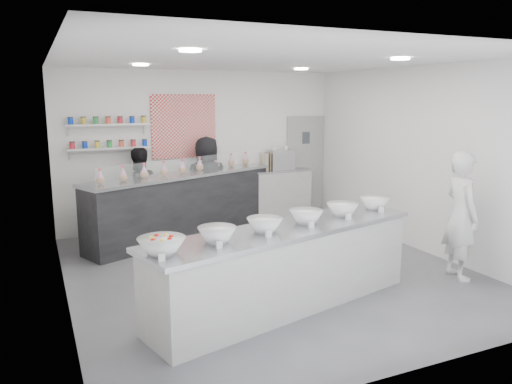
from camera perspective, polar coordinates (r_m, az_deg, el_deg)
floor at (r=7.39m, az=1.34°, el=-8.97°), size 6.00×6.00×0.00m
ceiling at (r=6.97m, az=1.45°, el=14.93°), size 6.00×6.00×0.00m
back_wall at (r=9.79m, az=-6.23°, el=4.89°), size 5.50×0.00×5.50m
left_wall at (r=6.35m, az=-21.60°, el=1.00°), size 0.00×6.00×6.00m
right_wall at (r=8.57m, az=18.26°, el=3.57°), size 0.00×6.00×6.00m
back_door at (r=10.75m, az=5.62°, el=3.01°), size 0.88×0.04×2.10m
pattern_panel at (r=9.63m, az=-8.24°, el=7.43°), size 1.25×0.03×1.20m
jar_shelf_lower at (r=9.30m, az=-16.39°, el=4.82°), size 1.45×0.22×0.04m
jar_shelf_upper at (r=9.27m, az=-16.53°, el=7.40°), size 1.45×0.22×0.04m
preserve_jars at (r=9.26m, az=-16.47°, el=6.53°), size 1.45×0.10×0.56m
downlight_0 at (r=5.53m, az=-7.52°, el=15.72°), size 0.24×0.24×0.02m
downlight_1 at (r=6.88m, az=16.17°, el=14.40°), size 0.24×0.24×0.02m
downlight_2 at (r=8.05m, az=-13.05°, el=13.97°), size 0.24×0.24×0.02m
downlight_3 at (r=9.03m, az=5.18°, el=13.82°), size 0.24×0.24×0.02m
prep_counter at (r=6.04m, az=3.40°, el=-8.61°), size 3.71×1.68×0.99m
back_bar at (r=9.04m, az=-8.29°, el=-1.54°), size 3.75×2.09×1.17m
sneeze_guard at (r=8.66m, az=-7.06°, el=2.95°), size 3.44×1.44×0.32m
espresso_ledge at (r=10.32m, az=2.47°, el=-0.28°), size 1.39×0.44×1.03m
espresso_machine at (r=10.24m, az=2.80°, el=3.65°), size 0.51×0.35×0.39m
cup_stacks at (r=10.12m, az=1.39°, el=3.47°), size 0.26×0.24×0.35m
prep_bowls at (r=5.87m, az=3.46°, el=-3.30°), size 3.68×1.39×0.16m
label_cards at (r=5.39m, az=4.77°, el=-5.12°), size 3.31×0.04×0.07m
cookie_bags at (r=8.91m, az=-8.41°, el=2.94°), size 3.13×1.41×0.26m
woman_prep at (r=7.43m, az=22.39°, el=-2.51°), size 0.58×0.74×1.78m
staff_left at (r=9.18m, az=-13.28°, el=-0.09°), size 0.91×0.78×1.62m
staff_right at (r=9.49m, az=-5.61°, el=0.99°), size 0.93×0.66×1.78m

